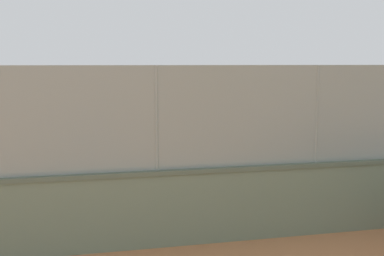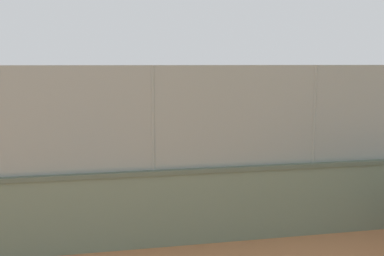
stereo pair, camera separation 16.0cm
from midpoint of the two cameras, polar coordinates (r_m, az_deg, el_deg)
name	(u,v)px [view 1 (the left image)]	position (r m, az deg, el deg)	size (l,w,h in m)	color
ground_plane	(186,146)	(20.13, -0.88, -2.11)	(260.00, 260.00, 0.00)	#B27247
perimeter_wall	(239,202)	(9.56, 4.97, -8.61)	(22.63, 0.68, 1.45)	slate
fence_panel_on_wall	(240,116)	(9.23, 5.09, 1.39)	(22.24, 0.42, 1.91)	gray
player_near_wall_returning	(176,135)	(17.34, -2.09, -0.77)	(1.15, 0.74, 1.49)	#B2B2B2
player_at_service_line	(163,122)	(19.99, -3.58, 0.68)	(1.19, 0.75, 1.67)	#B2B2B2
sports_ball	(150,137)	(16.07, -5.18, -1.06)	(0.08, 0.08, 0.08)	white
courtside_bench	(299,186)	(12.05, 12.03, -6.65)	(1.61, 0.41, 0.87)	#4C6B4C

